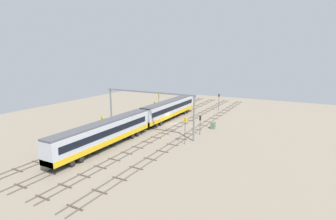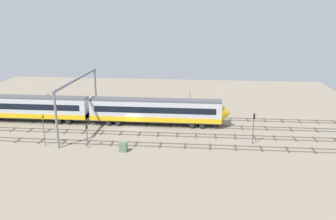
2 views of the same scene
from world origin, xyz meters
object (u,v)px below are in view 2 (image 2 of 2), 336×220
at_px(speed_sign_near_foreground, 43,126).
at_px(signal_light_trackside_approach, 254,124).
at_px(speed_sign_mid_trackside, 146,105).
at_px(speed_sign_distant_end, 48,102).
at_px(signal_light_trackside_departure, 87,132).
at_px(relay_cabinet, 123,147).
at_px(speed_sign_far_trackside, 190,100).
at_px(train, 93,110).
at_px(overhead_gantry, 78,90).

bearing_deg(speed_sign_near_foreground, signal_light_trackside_approach, 6.74).
xyz_separation_m(speed_sign_mid_trackside, speed_sign_distant_end, (-19.53, 0.05, 0.08)).
bearing_deg(signal_light_trackside_departure, relay_cabinet, -9.08).
height_order(speed_sign_mid_trackside, speed_sign_far_trackside, speed_sign_far_trackside).
bearing_deg(train, speed_sign_far_trackside, 20.71).
height_order(speed_sign_near_foreground, relay_cabinet, speed_sign_near_foreground).
relative_size(overhead_gantry, speed_sign_mid_trackside, 4.40).
distance_m(train, speed_sign_far_trackside, 19.14).
distance_m(overhead_gantry, signal_light_trackside_approach, 30.82).
bearing_deg(overhead_gantry, speed_sign_mid_trackside, 25.58).
height_order(train, speed_sign_far_trackside, speed_sign_far_trackside).
xyz_separation_m(speed_sign_mid_trackside, speed_sign_far_trackside, (8.27, 3.61, 0.28)).
height_order(overhead_gantry, speed_sign_near_foreground, overhead_gantry).
distance_m(signal_light_trackside_departure, relay_cabinet, 6.14).
bearing_deg(signal_light_trackside_departure, speed_sign_far_trackside, 51.13).
bearing_deg(train, overhead_gantry, -126.81).
height_order(overhead_gantry, speed_sign_mid_trackside, overhead_gantry).
xyz_separation_m(train, signal_light_trackside_approach, (28.40, -7.84, 0.61)).
xyz_separation_m(speed_sign_near_foreground, speed_sign_distant_end, (-5.72, 14.90, -0.12)).
bearing_deg(train, signal_light_trackside_departure, -76.76).
bearing_deg(speed_sign_mid_trackside, relay_cabinet, -93.75).
xyz_separation_m(speed_sign_far_trackside, relay_cabinet, (-9.32, -19.63, -2.58)).
bearing_deg(speed_sign_distant_end, relay_cabinet, -41.01).
bearing_deg(signal_light_trackside_departure, speed_sign_near_foreground, 177.95).
relative_size(speed_sign_near_foreground, signal_light_trackside_approach, 1.02).
xyz_separation_m(train, relay_cabinet, (8.58, -12.86, -1.89)).
xyz_separation_m(overhead_gantry, speed_sign_far_trackside, (19.58, 9.02, -3.59)).
bearing_deg(speed_sign_far_trackside, speed_sign_near_foreground, -140.10).
relative_size(train, speed_sign_far_trackside, 9.48).
xyz_separation_m(overhead_gantry, signal_light_trackside_approach, (30.09, -5.59, -3.67)).
xyz_separation_m(overhead_gantry, speed_sign_mid_trackside, (11.31, 5.42, -3.87)).
xyz_separation_m(speed_sign_mid_trackside, signal_light_trackside_approach, (18.77, -11.00, 0.20)).
bearing_deg(signal_light_trackside_approach, speed_sign_far_trackside, 125.72).
distance_m(overhead_gantry, speed_sign_far_trackside, 21.86).
relative_size(train, speed_sign_mid_trackside, 10.61).
distance_m(speed_sign_mid_trackside, signal_light_trackside_departure, 16.57).
xyz_separation_m(speed_sign_mid_trackside, signal_light_trackside_departure, (-6.82, -15.10, -0.40)).
xyz_separation_m(speed_sign_far_trackside, signal_light_trackside_approach, (10.50, -14.61, -0.08)).
relative_size(signal_light_trackside_approach, signal_light_trackside_departure, 1.25).
distance_m(overhead_gantry, speed_sign_distant_end, 10.57).
distance_m(speed_sign_far_trackside, speed_sign_distant_end, 28.03).
xyz_separation_m(speed_sign_far_trackside, speed_sign_distant_end, (-27.80, -3.56, -0.20)).
xyz_separation_m(signal_light_trackside_departure, relay_cabinet, (5.77, -0.92, -1.90)).
height_order(speed_sign_distant_end, relay_cabinet, speed_sign_distant_end).
distance_m(overhead_gantry, speed_sign_near_foreground, 10.43).
height_order(overhead_gantry, signal_light_trackside_departure, overhead_gantry).
height_order(train, relay_cabinet, train).
distance_m(speed_sign_far_trackside, signal_light_trackside_approach, 17.99).
relative_size(speed_sign_distant_end, signal_light_trackside_departure, 1.21).
bearing_deg(speed_sign_near_foreground, overhead_gantry, 75.18).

